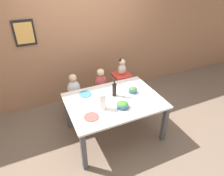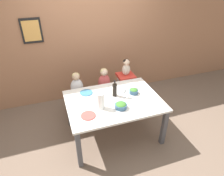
{
  "view_description": "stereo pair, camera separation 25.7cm",
  "coord_description": "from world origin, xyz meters",
  "views": [
    {
      "loc": [
        -1.12,
        -2.39,
        2.57
      ],
      "look_at": [
        0.0,
        0.08,
        0.9
      ],
      "focal_mm": 32.0,
      "sensor_mm": 36.0,
      "label": 1
    },
    {
      "loc": [
        -0.89,
        -2.49,
        2.57
      ],
      "look_at": [
        0.0,
        0.08,
        0.9
      ],
      "focal_mm": 32.0,
      "sensor_mm": 36.0,
      "label": 2
    }
  ],
  "objects": [
    {
      "name": "salad_bowl_large",
      "position": [
        0.04,
        -0.23,
        0.77
      ],
      "size": [
        0.19,
        0.19,
        0.09
      ],
      "color": "#335675",
      "rests_on": "dining_table"
    },
    {
      "name": "person_child_left",
      "position": [
        -0.46,
        0.79,
        0.67
      ],
      "size": [
        0.24,
        0.18,
        0.45
      ],
      "color": "silver",
      "rests_on": "chair_far_left"
    },
    {
      "name": "chair_far_center",
      "position": [
        0.08,
        0.79,
        0.38
      ],
      "size": [
        0.4,
        0.39,
        0.45
      ],
      "color": "silver",
      "rests_on": "ground_plane"
    },
    {
      "name": "chair_far_left",
      "position": [
        -0.46,
        0.79,
        0.38
      ],
      "size": [
        0.4,
        0.39,
        0.45
      ],
      "color": "silver",
      "rests_on": "ground_plane"
    },
    {
      "name": "paper_towel_roll",
      "position": [
        -0.25,
        -0.13,
        0.85
      ],
      "size": [
        0.11,
        0.11,
        0.26
      ],
      "color": "white",
      "rests_on": "dining_table"
    },
    {
      "name": "dining_table",
      "position": [
        0.0,
        0.0,
        0.64
      ],
      "size": [
        1.51,
        1.09,
        0.72
      ],
      "color": "white",
      "rests_on": "ground_plane"
    },
    {
      "name": "wine_bottle",
      "position": [
        0.06,
        0.11,
        0.84
      ],
      "size": [
        0.07,
        0.07,
        0.29
      ],
      "color": "black",
      "rests_on": "dining_table"
    },
    {
      "name": "chair_right_highchair",
      "position": [
        0.54,
        0.79,
        0.54
      ],
      "size": [
        0.34,
        0.33,
        0.69
      ],
      "color": "silver",
      "rests_on": "ground_plane"
    },
    {
      "name": "person_baby_right",
      "position": [
        0.54,
        0.79,
        0.88
      ],
      "size": [
        0.17,
        0.13,
        0.34
      ],
      "color": "beige",
      "rests_on": "chair_right_highchair"
    },
    {
      "name": "dinner_plate_back_left",
      "position": [
        -0.37,
        0.35,
        0.73
      ],
      "size": [
        0.22,
        0.22,
        0.01
      ],
      "color": "teal",
      "rests_on": "dining_table"
    },
    {
      "name": "salad_bowl_small",
      "position": [
        0.39,
        0.08,
        0.77
      ],
      "size": [
        0.15,
        0.15,
        0.09
      ],
      "color": "#335675",
      "rests_on": "dining_table"
    },
    {
      "name": "ground_plane",
      "position": [
        0.0,
        0.0,
        0.0
      ],
      "size": [
        14.0,
        14.0,
        0.0
      ],
      "primitive_type": "plane",
      "color": "#705B4C"
    },
    {
      "name": "wine_glass_near",
      "position": [
        0.2,
        0.02,
        0.84
      ],
      "size": [
        0.07,
        0.07,
        0.17
      ],
      "color": "white",
      "rests_on": "dining_table"
    },
    {
      "name": "dinner_plate_front_left",
      "position": [
        -0.48,
        -0.26,
        0.73
      ],
      "size": [
        0.22,
        0.22,
        0.01
      ],
      "color": "#D14C47",
      "rests_on": "dining_table"
    },
    {
      "name": "dinner_plate_back_right",
      "position": [
        0.5,
        0.3,
        0.73
      ],
      "size": [
        0.22,
        0.22,
        0.01
      ],
      "color": "silver",
      "rests_on": "dining_table"
    },
    {
      "name": "person_child_center",
      "position": [
        0.08,
        0.79,
        0.67
      ],
      "size": [
        0.24,
        0.18,
        0.45
      ],
      "color": "#C64C4C",
      "rests_on": "chair_far_center"
    },
    {
      "name": "wall_back",
      "position": [
        -0.0,
        1.43,
        1.35
      ],
      "size": [
        10.0,
        0.09,
        2.7
      ],
      "color": "#9E6B4C",
      "rests_on": "ground_plane"
    }
  ]
}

